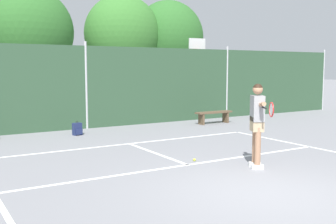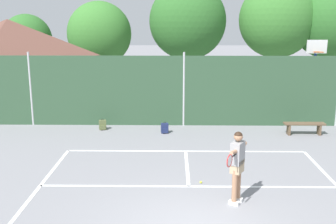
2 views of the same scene
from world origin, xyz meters
name	(u,v)px [view 1 (image 1 of 2)]	position (x,y,z in m)	size (l,w,h in m)	color
ground_plane	(267,194)	(0.00, 0.00, 0.00)	(120.00, 120.00, 0.00)	gray
court_markings	(242,184)	(0.00, 0.65, 0.00)	(8.30, 11.10, 0.01)	white
chainlink_fence	(86,87)	(0.00, 9.00, 1.49)	(26.09, 0.09, 3.13)	#2D4C33
basketball_hoop	(197,65)	(5.99, 10.60, 2.31)	(0.90, 0.67, 3.55)	#284CB2
treeline_backdrop	(67,36)	(2.67, 19.46, 4.10)	(24.26, 4.54, 6.90)	brown
tennis_player	(257,118)	(1.14, 1.46, 1.11)	(0.68, 1.32, 1.85)	silver
tennis_ball	(194,160)	(0.35, 2.70, 0.03)	(0.07, 0.07, 0.07)	#CCE033
backpack_navy	(77,129)	(-0.78, 7.76, 0.19)	(0.31, 0.29, 0.46)	navy
courtside_bench	(214,115)	(4.73, 7.63, 0.36)	(1.60, 0.36, 0.48)	brown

